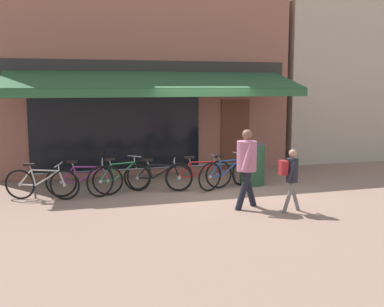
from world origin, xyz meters
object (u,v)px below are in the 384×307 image
at_px(bicycle_red, 199,175).
at_px(pedestrian_child, 291,172).
at_px(bicycle_silver, 42,183).
at_px(bicycle_green, 120,177).
at_px(bicycle_purple, 84,180).
at_px(bicycle_blue, 227,173).
at_px(litter_bin, 252,162).
at_px(bicycle_black, 158,177).
at_px(pedestrian_adult, 247,161).

distance_m(bicycle_red, pedestrian_child, 2.76).
bearing_deg(bicycle_silver, pedestrian_child, -7.59).
height_order(bicycle_green, pedestrian_child, pedestrian_child).
height_order(bicycle_silver, bicycle_purple, bicycle_purple).
xyz_separation_m(bicycle_purple, bicycle_blue, (3.41, -0.16, 0.00)).
height_order(bicycle_blue, litter_bin, litter_bin).
xyz_separation_m(bicycle_green, pedestrian_child, (2.99, -2.67, 0.41)).
bearing_deg(bicycle_red, pedestrian_child, -67.33).
relative_size(bicycle_black, litter_bin, 1.39).
distance_m(bicycle_green, litter_bin, 3.39).
bearing_deg(bicycle_silver, litter_bin, 22.09).
xyz_separation_m(bicycle_purple, pedestrian_child, (3.82, -2.60, 0.42)).
bearing_deg(bicycle_blue, litter_bin, -5.03).
bearing_deg(bicycle_green, bicycle_purple, 159.49).
bearing_deg(pedestrian_child, bicycle_black, 136.95).
bearing_deg(pedestrian_adult, litter_bin, 62.49).
distance_m(bicycle_silver, pedestrian_adult, 4.54).
height_order(bicycle_silver, litter_bin, litter_bin).
bearing_deg(bicycle_black, bicycle_silver, -159.91).
bearing_deg(bicycle_green, bicycle_blue, -31.24).
bearing_deg(bicycle_black, bicycle_blue, 11.86).
bearing_deg(pedestrian_child, bicycle_red, 122.31).
relative_size(bicycle_silver, bicycle_purple, 0.92).
distance_m(bicycle_silver, bicycle_blue, 4.34).
distance_m(bicycle_purple, litter_bin, 4.21).
bearing_deg(bicycle_purple, bicycle_black, 9.01).
bearing_deg(bicycle_red, bicycle_black, 170.97).
bearing_deg(bicycle_silver, pedestrian_adult, -5.87).
relative_size(bicycle_silver, pedestrian_adult, 0.98).
distance_m(bicycle_black, bicycle_blue, 1.70).
distance_m(bicycle_purple, bicycle_black, 1.73).
xyz_separation_m(bicycle_black, bicycle_red, (0.99, -0.14, 0.02)).
bearing_deg(bicycle_black, bicycle_purple, -160.51).
distance_m(bicycle_silver, bicycle_red, 3.64).
bearing_deg(litter_bin, pedestrian_child, -98.25).
height_order(bicycle_green, pedestrian_adult, pedestrian_adult).
distance_m(bicycle_purple, pedestrian_child, 4.64).
height_order(bicycle_black, pedestrian_adult, pedestrian_adult).
relative_size(bicycle_red, pedestrian_child, 1.35).
relative_size(bicycle_silver, litter_bin, 1.40).
relative_size(bicycle_green, bicycle_black, 1.05).
bearing_deg(bicycle_black, bicycle_red, 10.51).
xyz_separation_m(bicycle_red, pedestrian_adult, (0.38, -1.95, 0.62)).
bearing_deg(bicycle_red, litter_bin, 5.90).
bearing_deg(bicycle_silver, bicycle_purple, 23.51).
relative_size(pedestrian_child, litter_bin, 1.11).
bearing_deg(bicycle_green, pedestrian_adult, -69.22).
bearing_deg(pedestrian_child, bicycle_blue, 107.93).
distance_m(bicycle_blue, litter_bin, 0.85).
relative_size(bicycle_silver, bicycle_blue, 0.94).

